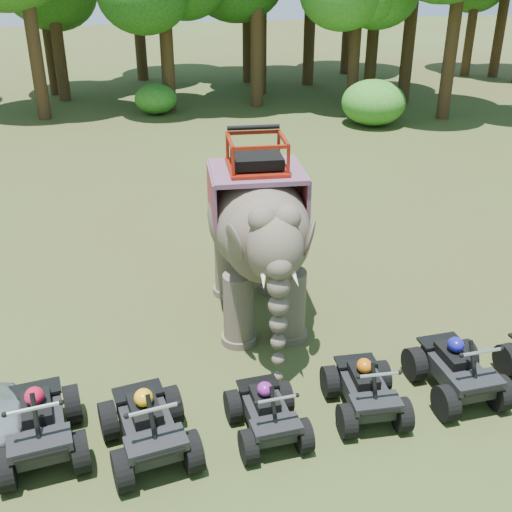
# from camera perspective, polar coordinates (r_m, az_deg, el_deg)

# --- Properties ---
(ground) EXTENTS (110.00, 110.00, 0.00)m
(ground) POSITION_cam_1_polar(r_m,az_deg,el_deg) (12.25, 1.16, -10.46)
(ground) COLOR #47381E
(ground) RESTS_ON ground
(elephant) EXTENTS (2.39, 4.88, 4.00)m
(elephant) POSITION_cam_1_polar(r_m,az_deg,el_deg) (13.10, 0.13, 2.33)
(elephant) COLOR brown
(elephant) RESTS_ON ground
(atv_0) EXTENTS (1.59, 2.01, 1.36)m
(atv_0) POSITION_cam_1_polar(r_m,az_deg,el_deg) (10.82, -18.84, -13.39)
(atv_0) COLOR black
(atv_0) RESTS_ON ground
(atv_1) EXTENTS (1.61, 2.00, 1.34)m
(atv_1) POSITION_cam_1_polar(r_m,az_deg,el_deg) (10.41, -9.65, -14.02)
(atv_1) COLOR black
(atv_1) RESTS_ON ground
(atv_2) EXTENTS (1.23, 1.61, 1.14)m
(atv_2) POSITION_cam_1_polar(r_m,az_deg,el_deg) (10.65, 0.99, -13.18)
(atv_2) COLOR black
(atv_2) RESTS_ON ground
(atv_3) EXTENTS (1.24, 1.66, 1.20)m
(atv_3) POSITION_cam_1_polar(r_m,az_deg,el_deg) (11.22, 9.75, -11.05)
(atv_3) COLOR black
(atv_3) RESTS_ON ground
(atv_4) EXTENTS (1.37, 1.82, 1.30)m
(atv_4) POSITION_cam_1_polar(r_m,az_deg,el_deg) (11.99, 17.54, -9.00)
(atv_4) COLOR black
(atv_4) RESTS_ON ground
(tree_0) EXTENTS (5.46, 5.46, 7.80)m
(tree_0) POSITION_cam_1_polar(r_m,az_deg,el_deg) (30.80, -8.00, 19.86)
(tree_0) COLOR #195114
(tree_0) RESTS_ON ground
(tree_1) EXTENTS (5.92, 5.92, 8.46)m
(tree_1) POSITION_cam_1_polar(r_m,az_deg,el_deg) (33.98, 0.48, 21.26)
(tree_1) COLOR #195114
(tree_1) RESTS_ON ground
(tree_2) EXTENTS (5.14, 5.14, 7.34)m
(tree_2) POSITION_cam_1_polar(r_m,az_deg,el_deg) (31.33, 8.90, 19.49)
(tree_2) COLOR #195114
(tree_2) RESTS_ON ground
(tree_3) EXTENTS (6.01, 6.01, 8.59)m
(tree_3) POSITION_cam_1_polar(r_m,az_deg,el_deg) (30.04, 17.27, 19.59)
(tree_3) COLOR #195114
(tree_3) RESTS_ON ground
(tree_29) EXTENTS (5.19, 5.19, 7.41)m
(tree_29) POSITION_cam_1_polar(r_m,az_deg,el_deg) (40.66, 18.79, 20.10)
(tree_29) COLOR #195114
(tree_29) RESTS_ON ground
(tree_32) EXTENTS (6.28, 6.28, 8.97)m
(tree_32) POSITION_cam_1_polar(r_m,az_deg,el_deg) (32.86, 10.56, 21.12)
(tree_32) COLOR #195114
(tree_32) RESTS_ON ground
(tree_35) EXTENTS (5.11, 5.11, 7.30)m
(tree_35) POSITION_cam_1_polar(r_m,az_deg,el_deg) (35.36, -18.18, 19.31)
(tree_35) COLOR #195114
(tree_35) RESTS_ON ground
(tree_37) EXTENTS (5.84, 5.84, 8.34)m
(tree_37) POSITION_cam_1_polar(r_m,az_deg,el_deg) (36.71, -8.32, 21.31)
(tree_37) COLOR #195114
(tree_37) RESTS_ON ground
(tree_39) EXTENTS (6.53, 6.53, 9.33)m
(tree_39) POSITION_cam_1_polar(r_m,az_deg,el_deg) (30.27, -19.54, 20.04)
(tree_39) COLOR #195114
(tree_39) RESTS_ON ground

